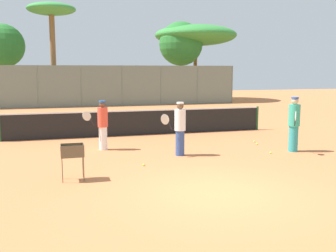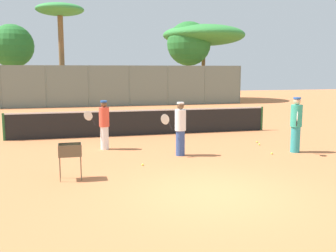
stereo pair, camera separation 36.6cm
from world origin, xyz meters
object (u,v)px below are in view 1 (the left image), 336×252
(player_white_outfit, at_px, (180,128))
(ball_cart, at_px, (73,154))
(tennis_net, at_px, (140,122))
(player_red_cap, at_px, (294,123))
(player_yellow_shirt, at_px, (102,124))
(parked_car, at_px, (46,96))

(player_white_outfit, bearing_deg, ball_cart, 19.36)
(tennis_net, xyz_separation_m, player_red_cap, (4.25, -4.70, 0.39))
(player_yellow_shirt, height_order, ball_cart, player_yellow_shirt)
(ball_cart, relative_size, parked_car, 0.22)
(player_red_cap, height_order, parked_car, player_red_cap)
(tennis_net, bearing_deg, ball_cart, -115.81)
(player_white_outfit, bearing_deg, player_red_cap, 162.06)
(player_red_cap, bearing_deg, player_white_outfit, -67.22)
(tennis_net, height_order, player_yellow_shirt, player_yellow_shirt)
(ball_cart, bearing_deg, parked_car, 92.63)
(player_red_cap, relative_size, parked_car, 0.44)
(ball_cart, bearing_deg, player_yellow_shirt, 72.21)
(tennis_net, bearing_deg, player_red_cap, -47.89)
(player_white_outfit, relative_size, player_red_cap, 0.94)
(tennis_net, xyz_separation_m, parked_car, (-4.05, 16.36, 0.10))
(tennis_net, height_order, player_white_outfit, player_white_outfit)
(player_white_outfit, height_order, player_red_cap, player_red_cap)
(player_white_outfit, relative_size, player_yellow_shirt, 1.02)
(parked_car, bearing_deg, tennis_net, -76.09)
(player_yellow_shirt, xyz_separation_m, parked_car, (-2.19, 19.00, -0.21))
(player_yellow_shirt, bearing_deg, parked_car, -79.21)
(tennis_net, bearing_deg, player_yellow_shirt, -125.21)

